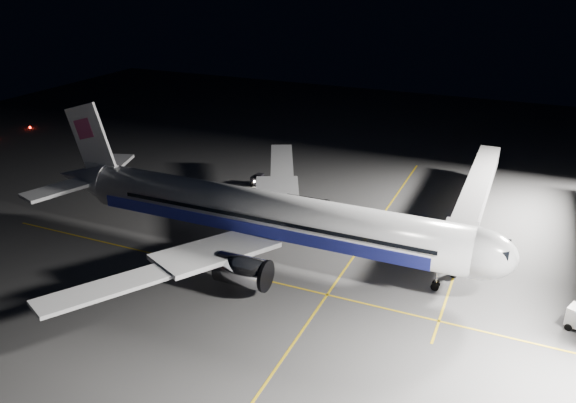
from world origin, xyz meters
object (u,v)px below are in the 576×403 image
(jet_bridge, at_px, (475,196))
(safety_cone_c, at_px, (302,213))
(baggage_tug, at_px, (260,180))
(safety_cone_b, at_px, (347,219))
(airliner, at_px, (260,214))
(safety_cone_a, at_px, (277,206))

(jet_bridge, distance_m, safety_cone_c, 23.66)
(baggage_tug, bearing_deg, safety_cone_b, -22.21)
(airliner, bearing_deg, safety_cone_a, 106.18)
(baggage_tug, bearing_deg, safety_cone_c, -35.68)
(safety_cone_b, bearing_deg, safety_cone_c, -174.62)
(safety_cone_a, bearing_deg, jet_bridge, 10.37)
(airliner, bearing_deg, jet_bridge, 38.04)
(baggage_tug, distance_m, safety_cone_b, 18.84)
(safety_cone_a, relative_size, safety_cone_c, 0.98)
(airliner, xyz_separation_m, safety_cone_c, (0.55, 12.23, -4.84))
(jet_bridge, relative_size, baggage_tug, 12.99)
(baggage_tug, bearing_deg, jet_bridge, -2.85)
(safety_cone_a, bearing_deg, airliner, -73.82)
(safety_cone_b, xyz_separation_m, safety_cone_c, (-6.53, -0.62, 0.04))
(baggage_tug, height_order, safety_cone_a, baggage_tug)
(jet_bridge, xyz_separation_m, safety_cone_c, (-22.53, -5.83, -4.26))
(safety_cone_a, bearing_deg, baggage_tug, 132.20)
(airliner, distance_m, safety_cone_b, 15.45)
(airliner, xyz_separation_m, safety_cone_a, (-3.81, 13.14, -4.84))
(jet_bridge, relative_size, safety_cone_b, 59.83)
(safety_cone_b, bearing_deg, jet_bridge, 18.05)
(baggage_tug, relative_size, safety_cone_b, 4.61)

